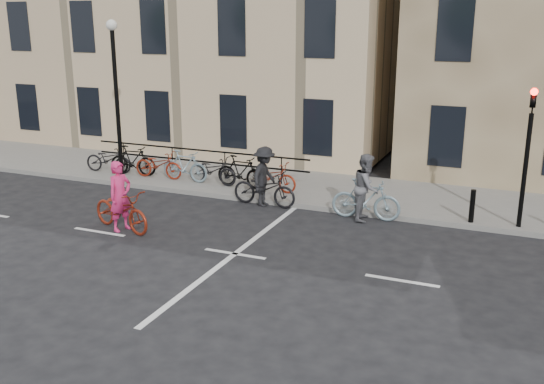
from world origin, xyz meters
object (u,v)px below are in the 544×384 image
at_px(cyclist_dark, 264,183).
at_px(lamp_post, 115,81).
at_px(cyclist_pink, 121,207).
at_px(cyclist_grey, 366,193).
at_px(traffic_light, 528,141).

bearing_deg(cyclist_dark, lamp_post, 87.73).
distance_m(cyclist_pink, cyclist_dark, 4.37).
relative_size(cyclist_grey, cyclist_dark, 0.95).
distance_m(traffic_light, lamp_post, 12.74).
xyz_separation_m(cyclist_grey, cyclist_dark, (-3.15, 0.10, -0.05)).
height_order(lamp_post, cyclist_grey, lamp_post).
relative_size(traffic_light, lamp_post, 0.74).
bearing_deg(cyclist_pink, traffic_light, -52.08).
bearing_deg(traffic_light, cyclist_grey, -172.30).
relative_size(traffic_light, cyclist_pink, 1.75).
height_order(cyclist_pink, cyclist_dark, cyclist_pink).
bearing_deg(lamp_post, cyclist_dark, -5.14).
bearing_deg(cyclist_pink, lamp_post, 52.24).
bearing_deg(lamp_post, cyclist_grey, -3.94).
relative_size(traffic_light, cyclist_grey, 1.98).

